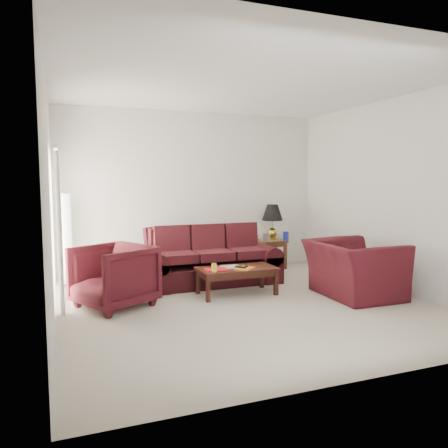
% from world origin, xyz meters
% --- Properties ---
extents(floor, '(5.00, 5.00, 0.00)m').
position_xyz_m(floor, '(0.00, 0.00, 0.00)').
color(floor, '#BBB39F').
rests_on(floor, ground).
extents(blinds, '(0.10, 2.00, 2.16)m').
position_xyz_m(blinds, '(-2.42, 1.30, 1.08)').
color(blinds, silver).
rests_on(blinds, ground).
extents(sofa, '(2.32, 1.14, 0.92)m').
position_xyz_m(sofa, '(-0.05, 1.32, 0.46)').
color(sofa, black).
rests_on(sofa, ground).
extents(throw_pillow, '(0.44, 0.30, 0.42)m').
position_xyz_m(throw_pillow, '(-0.83, 2.06, 0.71)').
color(throw_pillow, black).
rests_on(throw_pillow, sofa).
extents(end_table, '(0.56, 0.56, 0.56)m').
position_xyz_m(end_table, '(1.48, 2.15, 0.28)').
color(end_table, '#453018').
rests_on(end_table, ground).
extents(table_lamp, '(0.41, 0.41, 0.69)m').
position_xyz_m(table_lamp, '(1.52, 2.18, 0.90)').
color(table_lamp, gold).
rests_on(table_lamp, end_table).
extents(clock, '(0.15, 0.05, 0.15)m').
position_xyz_m(clock, '(1.31, 2.03, 0.63)').
color(clock, silver).
rests_on(clock, end_table).
extents(blue_canister, '(0.14, 0.14, 0.17)m').
position_xyz_m(blue_canister, '(1.71, 1.97, 0.65)').
color(blue_canister, navy).
rests_on(blue_canister, end_table).
extents(picture_frame, '(0.18, 0.19, 0.05)m').
position_xyz_m(picture_frame, '(1.36, 2.37, 0.64)').
color(picture_frame, silver).
rests_on(picture_frame, end_table).
extents(floor_lamp, '(0.29, 0.29, 1.53)m').
position_xyz_m(floor_lamp, '(-2.33, 2.13, 0.77)').
color(floor_lamp, silver).
rests_on(floor_lamp, ground).
extents(armchair_left, '(1.27, 1.26, 0.86)m').
position_xyz_m(armchair_left, '(-1.74, 0.52, 0.43)').
color(armchair_left, '#3A0D14').
rests_on(armchair_left, ground).
extents(armchair_right, '(1.12, 1.28, 0.82)m').
position_xyz_m(armchair_right, '(1.68, -0.18, 0.41)').
color(armchair_right, '#3E0E15').
rests_on(armchair_right, ground).
extents(coffee_table, '(1.21, 0.66, 0.41)m').
position_xyz_m(coffee_table, '(0.09, 0.53, 0.21)').
color(coffee_table, black).
rests_on(coffee_table, ground).
extents(magazine_red, '(0.32, 0.25, 0.02)m').
position_xyz_m(magazine_red, '(-0.26, 0.48, 0.42)').
color(magazine_red, red).
rests_on(magazine_red, coffee_table).
extents(magazine_white, '(0.29, 0.22, 0.02)m').
position_xyz_m(magazine_white, '(0.01, 0.59, 0.42)').
color(magazine_white, white).
rests_on(magazine_white, coffee_table).
extents(magazine_orange, '(0.36, 0.35, 0.02)m').
position_xyz_m(magazine_orange, '(0.17, 0.41, 0.42)').
color(magazine_orange, orange).
rests_on(magazine_orange, coffee_table).
extents(remote_a, '(0.13, 0.17, 0.02)m').
position_xyz_m(remote_a, '(0.10, 0.42, 0.44)').
color(remote_a, black).
rests_on(remote_a, coffee_table).
extents(remote_b, '(0.10, 0.17, 0.02)m').
position_xyz_m(remote_b, '(0.24, 0.52, 0.44)').
color(remote_b, black).
rests_on(remote_b, coffee_table).
extents(yellow_glass, '(0.10, 0.10, 0.13)m').
position_xyz_m(yellow_glass, '(-0.34, 0.36, 0.48)').
color(yellow_glass, yellow).
rests_on(yellow_glass, coffee_table).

